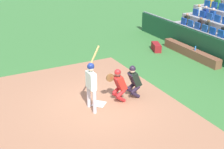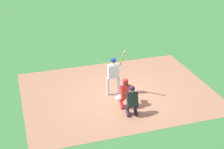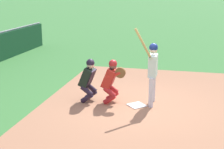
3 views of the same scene
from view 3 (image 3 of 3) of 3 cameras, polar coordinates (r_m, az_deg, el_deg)
The scene contains 6 objects.
ground_plane at distance 9.53m, azimuth 4.22°, elevation -5.31°, with size 160.00×160.00×0.00m, color #397636.
infield_dirt_patch at distance 9.46m, azimuth 7.21°, elevation -5.53°, with size 8.39×6.37×0.01m, color #A36F50.
home_plate_marker at distance 9.52m, azimuth 4.22°, elevation -5.22°, with size 0.44×0.44×0.02m, color white.
batter_at_plate at distance 9.37m, azimuth 6.91°, elevation 1.29°, with size 0.69×0.61×2.21m.
catcher_crouching at distance 9.51m, azimuth -0.12°, elevation -0.74°, with size 0.46×0.71×1.29m.
home_plate_umpire at distance 9.66m, azimuth -4.01°, elevation -0.63°, with size 0.48×0.48×1.29m.
Camera 3 is at (8.79, 1.52, 3.36)m, focal length 53.76 mm.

